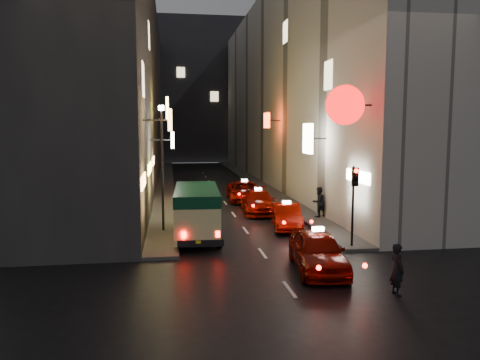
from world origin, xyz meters
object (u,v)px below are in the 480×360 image
taxi_near (318,248)px  pedestrian_crossing (397,266)px  traffic_light (354,189)px  lamp_post (162,159)px  minibus (197,207)px

taxi_near → pedestrian_crossing: 3.29m
traffic_light → taxi_near: bearing=-132.8°
lamp_post → pedestrian_crossing: bearing=-53.3°
minibus → pedestrian_crossing: 10.28m
taxi_near → traffic_light: size_ratio=1.61×
pedestrian_crossing → traffic_light: size_ratio=0.54×
traffic_light → lamp_post: 9.42m
lamp_post → taxi_near: bearing=-51.3°
minibus → pedestrian_crossing: (5.84, -8.44, -0.61)m
minibus → pedestrian_crossing: minibus is taller
pedestrian_crossing → lamp_post: bearing=33.4°
minibus → taxi_near: minibus is taller
taxi_near → pedestrian_crossing: (1.70, -2.82, 0.08)m
pedestrian_crossing → lamp_post: lamp_post is taller
minibus → traffic_light: 7.33m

